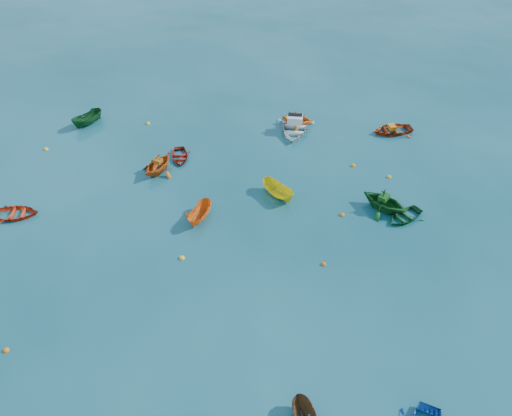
{
  "coord_description": "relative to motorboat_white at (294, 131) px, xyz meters",
  "views": [
    {
      "loc": [
        1.36,
        -20.12,
        21.69
      ],
      "look_at": [
        0.0,
        5.0,
        0.4
      ],
      "focal_mm": 35.0,
      "sensor_mm": 36.0,
      "label": 1
    }
  ],
  "objects": [
    {
      "name": "dinghy_red_ne",
      "position": [
        8.0,
        0.16,
        0.0
      ],
      "size": [
        3.78,
        3.1,
        0.69
      ],
      "primitive_type": "imported",
      "rotation": [
        0.0,
        0.0,
        -1.33
      ],
      "color": "#AC320E",
      "rests_on": "ground"
    },
    {
      "name": "tarp_orange_b",
      "position": [
        7.91,
        0.14,
        0.51
      ],
      "size": [
        0.69,
        0.81,
        0.34
      ],
      "primitive_type": "cube",
      "rotation": [
        0.0,
        0.0,
        -1.33
      ],
      "color": "orange",
      "rests_on": "dinghy_red_ne"
    },
    {
      "name": "buoy_ye_e",
      "position": [
        6.84,
        -6.1,
        0.0
      ],
      "size": [
        0.35,
        0.35,
        0.35
      ],
      "primitive_type": "sphere",
      "color": "gold",
      "rests_on": "ground"
    },
    {
      "name": "dinghy_green_e",
      "position": [
        7.17,
        -10.58,
        0.0
      ],
      "size": [
        3.3,
        3.2,
        0.56
      ],
      "primitive_type": "imported",
      "rotation": [
        0.0,
        0.0,
        -0.88
      ],
      "color": "#12501F",
      "rests_on": "ground"
    },
    {
      "name": "buoy_or_b",
      "position": [
        1.66,
        -15.05,
        0.0
      ],
      "size": [
        0.31,
        0.31,
        0.31
      ],
      "primitive_type": "sphere",
      "color": "#EB590C",
      "rests_on": "ground"
    },
    {
      "name": "dinghy_green_n",
      "position": [
        5.89,
        -9.76,
        0.0
      ],
      "size": [
        4.13,
        4.03,
        1.65
      ],
      "primitive_type": "imported",
      "rotation": [
        0.0,
        0.0,
        0.94
      ],
      "color": "#12501B",
      "rests_on": "ground"
    },
    {
      "name": "ground",
      "position": [
        -2.6,
        -15.53,
        0.0
      ],
      "size": [
        160.0,
        160.0,
        0.0
      ],
      "primitive_type": "plane",
      "color": "#0A4049",
      "rests_on": "ground"
    },
    {
      "name": "buoy_ye_b",
      "position": [
        -19.41,
        -3.88,
        0.0
      ],
      "size": [
        0.35,
        0.35,
        0.35
      ],
      "primitive_type": "sphere",
      "color": "yellow",
      "rests_on": "ground"
    },
    {
      "name": "buoy_or_e",
      "position": [
        4.37,
        -4.8,
        0.0
      ],
      "size": [
        0.35,
        0.35,
        0.35
      ],
      "primitive_type": "sphere",
      "color": "orange",
      "rests_on": "ground"
    },
    {
      "name": "buoy_ye_a",
      "position": [
        -6.83,
        -15.0,
        0.0
      ],
      "size": [
        0.36,
        0.36,
        0.36
      ],
      "primitive_type": "sphere",
      "color": "yellow",
      "rests_on": "ground"
    },
    {
      "name": "tarp_green_b",
      "position": [
        5.81,
        -9.7,
        1.0
      ],
      "size": [
        0.86,
        0.9,
        0.35
      ],
      "primitive_type": "cube",
      "rotation": [
        0.0,
        0.0,
        0.94
      ],
      "color": "#134E17",
      "rests_on": "dinghy_green_n"
    },
    {
      "name": "buoy_ye_c",
      "position": [
        -0.73,
        -8.7,
        0.0
      ],
      "size": [
        0.36,
        0.36,
        0.36
      ],
      "primitive_type": "sphere",
      "color": "yellow",
      "rests_on": "ground"
    },
    {
      "name": "buoy_ye_d",
      "position": [
        -12.3,
        0.41,
        0.0
      ],
      "size": [
        0.36,
        0.36,
        0.36
      ],
      "primitive_type": "sphere",
      "color": "yellow",
      "rests_on": "ground"
    },
    {
      "name": "buoy_or_c",
      "position": [
        -7.13,
        -11.03,
        0.0
      ],
      "size": [
        0.35,
        0.35,
        0.35
      ],
      "primitive_type": "sphere",
      "color": "#D54D0B",
      "rests_on": "ground"
    },
    {
      "name": "dinghy_orange_w",
      "position": [
        -10.01,
        -6.28,
        0.0
      ],
      "size": [
        3.52,
        3.73,
        1.55
      ],
      "primitive_type": "imported",
      "rotation": [
        0.0,
        0.0,
        -0.42
      ],
      "color": "#CA5613",
      "rests_on": "ground"
    },
    {
      "name": "dinghy_red_nw",
      "position": [
        -18.45,
        -11.74,
        0.0
      ],
      "size": [
        3.31,
        2.54,
        0.64
      ],
      "primitive_type": "imported",
      "rotation": [
        0.0,
        0.0,
        1.68
      ],
      "color": "red",
      "rests_on": "ground"
    },
    {
      "name": "dinghy_orange_far",
      "position": [
        0.24,
        0.87,
        0.0
      ],
      "size": [
        3.18,
        2.91,
        1.42
      ],
      "primitive_type": "imported",
      "rotation": [
        0.0,
        0.0,
        1.32
      ],
      "color": "orange",
      "rests_on": "ground"
    },
    {
      "name": "tarp_orange_a",
      "position": [
        -9.99,
        -6.24,
        0.92
      ],
      "size": [
        0.75,
        0.67,
        0.3
      ],
      "primitive_type": "cube",
      "rotation": [
        0.0,
        0.0,
        -0.42
      ],
      "color": "#C55F14",
      "rests_on": "dinghy_orange_w"
    },
    {
      "name": "buoy_or_d",
      "position": [
        3.1,
        -10.49,
        0.0
      ],
      "size": [
        0.34,
        0.34,
        0.34
      ],
      "primitive_type": "sphere",
      "color": "orange",
      "rests_on": "ground"
    },
    {
      "name": "buoy_or_a",
      "position": [
        -14.59,
        -21.85,
        0.0
      ],
      "size": [
        0.32,
        0.32,
        0.32
      ],
      "primitive_type": "sphere",
      "color": "orange",
      "rests_on": "ground"
    },
    {
      "name": "motorboat_white",
      "position": [
        0.0,
        0.0,
        0.0
      ],
      "size": [
        3.57,
        4.73,
        1.53
      ],
      "primitive_type": "imported",
      "rotation": [
        0.0,
        0.0,
        -0.08
      ],
      "color": "white",
      "rests_on": "ground"
    },
    {
      "name": "dinghy_red_far",
      "position": [
        -8.76,
        -4.49,
        0.0
      ],
      "size": [
        2.35,
        2.89,
        0.53
      ],
      "primitive_type": "imported",
      "rotation": [
        0.0,
        0.0,
        0.23
      ],
      "color": "#9D160D",
      "rests_on": "ground"
    },
    {
      "name": "sampan_orange_n",
      "position": [
        -6.2,
        -11.39,
        0.0
      ],
      "size": [
        1.74,
        2.85,
        1.03
      ],
      "primitive_type": "imported",
      "rotation": [
        0.0,
        0.0,
        -0.29
      ],
      "color": "orange",
      "rests_on": "ground"
    },
    {
      "name": "sampan_yellow_mid",
      "position": [
        -1.17,
        -8.71,
        0.0
      ],
      "size": [
        2.77,
        2.85,
        1.12
      ],
      "primitive_type": "imported",
      "rotation": [
        0.0,
        0.0,
        0.76
      ],
      "color": "yellow",
      "rests_on": "ground"
    },
    {
      "name": "sampan_green_far",
      "position": [
        -17.24,
        0.04,
        0.0
      ],
      "size": [
        2.57,
        3.06,
        1.14
      ],
      "primitive_type": "imported",
      "rotation": [
        0.0,
        0.0,
        -0.59
      ],
      "color": "#104519",
      "rests_on": "ground"
    }
  ]
}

